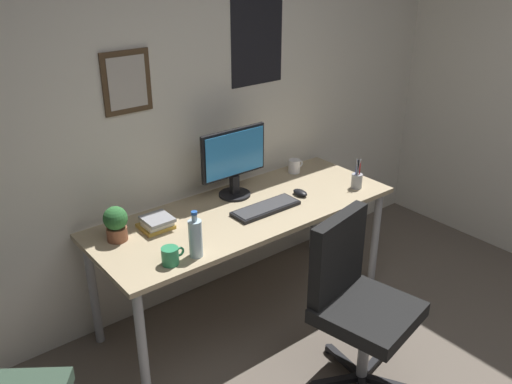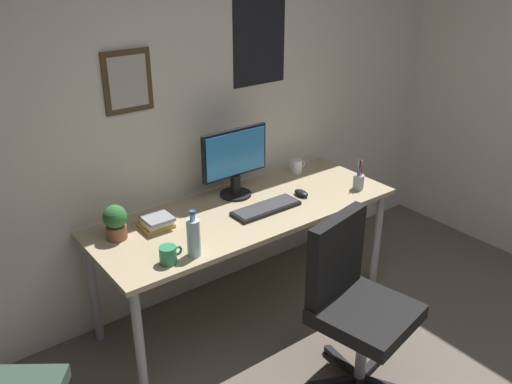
{
  "view_description": "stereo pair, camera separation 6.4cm",
  "coord_description": "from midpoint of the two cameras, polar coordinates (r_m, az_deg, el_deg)",
  "views": [
    {
      "loc": [
        -1.67,
        -0.61,
        2.19
      ],
      "look_at": [
        0.09,
        1.61,
        0.87
      ],
      "focal_mm": 38.22,
      "sensor_mm": 36.0,
      "label": 1
    },
    {
      "loc": [
        -1.62,
        -0.64,
        2.19
      ],
      "look_at": [
        0.09,
        1.61,
        0.87
      ],
      "focal_mm": 38.22,
      "sensor_mm": 36.0,
      "label": 2
    }
  ],
  "objects": [
    {
      "name": "wall_back",
      "position": [
        3.35,
        -7.6,
        9.27
      ],
      "size": [
        4.4,
        0.1,
        2.6
      ],
      "color": "silver",
      "rests_on": "ground_plane"
    },
    {
      "name": "desk",
      "position": [
        3.29,
        -1.64,
        -2.88
      ],
      "size": [
        1.88,
        0.71,
        0.72
      ],
      "color": "tan",
      "rests_on": "ground_plane"
    },
    {
      "name": "office_chair",
      "position": [
        2.89,
        9.73,
        -10.67
      ],
      "size": [
        0.58,
        0.57,
        0.95
      ],
      "color": "black",
      "rests_on": "ground_plane"
    },
    {
      "name": "monitor",
      "position": [
        3.34,
        -2.89,
        3.36
      ],
      "size": [
        0.46,
        0.2,
        0.43
      ],
      "color": "black",
      "rests_on": "desk"
    },
    {
      "name": "keyboard",
      "position": [
        3.25,
        0.47,
        -1.69
      ],
      "size": [
        0.43,
        0.15,
        0.03
      ],
      "color": "black",
      "rests_on": "desk"
    },
    {
      "name": "computer_mouse",
      "position": [
        3.44,
        4.11,
        -0.08
      ],
      "size": [
        0.06,
        0.11,
        0.04
      ],
      "color": "black",
      "rests_on": "desk"
    },
    {
      "name": "water_bottle",
      "position": [
        2.77,
        -7.02,
        -4.76
      ],
      "size": [
        0.07,
        0.07,
        0.25
      ],
      "color": "silver",
      "rests_on": "desk"
    },
    {
      "name": "coffee_mug_near",
      "position": [
        2.75,
        -9.6,
        -6.61
      ],
      "size": [
        0.12,
        0.09,
        0.09
      ],
      "color": "#2D8C59",
      "rests_on": "desk"
    },
    {
      "name": "coffee_mug_far",
      "position": [
        3.77,
        3.56,
        2.73
      ],
      "size": [
        0.12,
        0.08,
        0.09
      ],
      "color": "white",
      "rests_on": "desk"
    },
    {
      "name": "potted_plant",
      "position": [
        2.99,
        -15.07,
        -3.11
      ],
      "size": [
        0.13,
        0.13,
        0.19
      ],
      "color": "brown",
      "rests_on": "desk"
    },
    {
      "name": "pen_cup",
      "position": [
        3.57,
        10.0,
        1.24
      ],
      "size": [
        0.07,
        0.07,
        0.2
      ],
      "color": "#9EA0A5",
      "rests_on": "desk"
    },
    {
      "name": "book_stack_left",
      "position": [
        3.09,
        -10.93,
        -3.2
      ],
      "size": [
        0.17,
        0.18,
        0.07
      ],
      "color": "gold",
      "rests_on": "desk"
    }
  ]
}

